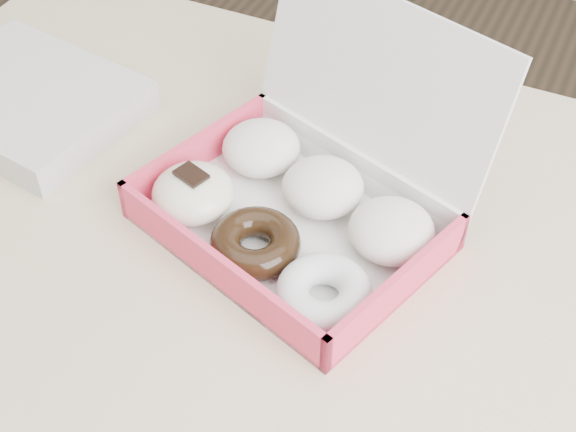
% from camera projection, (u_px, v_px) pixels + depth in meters
% --- Properties ---
extents(table, '(1.20, 0.80, 0.75)m').
position_uv_depth(table, '(334.00, 362.00, 0.76)').
color(table, tan).
rests_on(table, ground).
extents(donut_box, '(0.33, 0.31, 0.19)m').
position_uv_depth(donut_box, '(300.00, 199.00, 0.76)').
color(donut_box, silver).
rests_on(donut_box, table).
extents(newspapers, '(0.25, 0.21, 0.04)m').
position_uv_depth(newspapers, '(27.00, 101.00, 0.89)').
color(newspapers, silver).
rests_on(newspapers, table).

